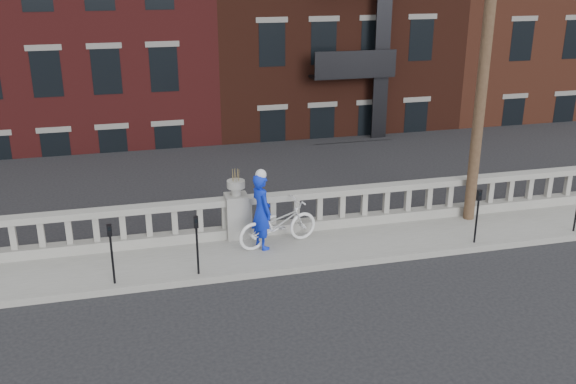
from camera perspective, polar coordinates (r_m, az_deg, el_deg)
name	(u,v)px	position (r m, az deg, el deg)	size (l,w,h in m)	color
ground	(273,323)	(12.73, -1.32, -11.55)	(120.00, 120.00, 0.00)	black
sidewalk	(245,255)	(15.28, -3.88, -5.59)	(32.00, 2.20, 0.15)	gray
balustrade	(237,218)	(15.91, -4.56, -2.32)	(28.00, 0.34, 1.03)	gray
planter_pedestal	(237,211)	(15.84, -4.58, -1.69)	(0.55, 0.55, 1.76)	gray
lower_level	(181,44)	(34.00, -9.47, 12.85)	(80.00, 44.00, 20.80)	#605E59
utility_pole	(488,22)	(16.66, 17.39, 14.19)	(1.60, 0.28, 10.00)	#422D1E
parking_meter_b	(111,247)	(13.95, -15.44, -4.75)	(0.10, 0.09, 1.36)	black
parking_meter_c	(197,239)	(13.99, -8.11, -4.11)	(0.10, 0.09, 1.36)	black
parking_meter_d	(478,210)	(16.05, 16.50, -1.56)	(0.10, 0.09, 1.36)	black
bicycle	(278,224)	(15.41, -0.91, -2.82)	(0.72, 2.06, 1.08)	white
cyclist	(261,211)	(15.12, -2.38, -1.71)	(0.68, 0.44, 1.85)	#0D26C4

